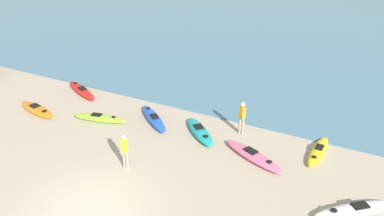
# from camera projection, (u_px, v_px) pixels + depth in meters

# --- Properties ---
(ground_plane) EXTENTS (400.00, 400.00, 0.00)m
(ground_plane) POSITION_uv_depth(u_px,v_px,m) (89.00, 211.00, 13.30)
(ground_plane) COLOR tan
(bay_water) EXTENTS (160.00, 70.00, 0.06)m
(bay_water) POSITION_uv_depth(u_px,v_px,m) (320.00, 2.00, 47.84)
(bay_water) COLOR teal
(bay_water) RESTS_ON ground_plane
(kayak_on_sand_0) EXTENTS (2.83, 2.44, 0.40)m
(kayak_on_sand_0) POSITION_uv_depth(u_px,v_px,m) (154.00, 118.00, 19.19)
(kayak_on_sand_0) COLOR blue
(kayak_on_sand_0) RESTS_ON ground_plane
(kayak_on_sand_1) EXTENTS (2.86, 2.57, 0.36)m
(kayak_on_sand_1) POSITION_uv_depth(u_px,v_px,m) (355.00, 210.00, 13.13)
(kayak_on_sand_1) COLOR white
(kayak_on_sand_1) RESTS_ON ground_plane
(kayak_on_sand_2) EXTENTS (3.20, 1.93, 0.39)m
(kayak_on_sand_2) POSITION_uv_depth(u_px,v_px,m) (253.00, 156.00, 16.13)
(kayak_on_sand_2) COLOR #E5668C
(kayak_on_sand_2) RESTS_ON ground_plane
(kayak_on_sand_3) EXTENTS (3.02, 1.36, 0.37)m
(kayak_on_sand_3) POSITION_uv_depth(u_px,v_px,m) (37.00, 109.00, 20.14)
(kayak_on_sand_3) COLOR orange
(kayak_on_sand_3) RESTS_ON ground_plane
(kayak_on_sand_4) EXTENTS (2.96, 1.22, 0.38)m
(kayak_on_sand_4) POSITION_uv_depth(u_px,v_px,m) (100.00, 118.00, 19.23)
(kayak_on_sand_4) COLOR #8CCC2D
(kayak_on_sand_4) RESTS_ON ground_plane
(kayak_on_sand_5) EXTENTS (0.74, 2.74, 0.31)m
(kayak_on_sand_5) POSITION_uv_depth(u_px,v_px,m) (318.00, 151.00, 16.52)
(kayak_on_sand_5) COLOR yellow
(kayak_on_sand_5) RESTS_ON ground_plane
(kayak_on_sand_6) EXTENTS (2.56, 2.46, 0.38)m
(kayak_on_sand_6) POSITION_uv_depth(u_px,v_px,m) (200.00, 131.00, 18.02)
(kayak_on_sand_6) COLOR teal
(kayak_on_sand_6) RESTS_ON ground_plane
(kayak_on_sand_7) EXTENTS (3.30, 1.99, 0.39)m
(kayak_on_sand_7) POSITION_uv_depth(u_px,v_px,m) (82.00, 90.00, 22.38)
(kayak_on_sand_7) COLOR red
(kayak_on_sand_7) RESTS_ON ground_plane
(person_near_foreground) EXTENTS (0.33, 0.23, 1.61)m
(person_near_foreground) POSITION_uv_depth(u_px,v_px,m) (125.00, 149.00, 15.22)
(person_near_foreground) COLOR gray
(person_near_foreground) RESTS_ON ground_plane
(person_near_waterline) EXTENTS (0.34, 0.28, 1.69)m
(person_near_waterline) POSITION_uv_depth(u_px,v_px,m) (242.00, 116.00, 17.74)
(person_near_waterline) COLOR gray
(person_near_waterline) RESTS_ON ground_plane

